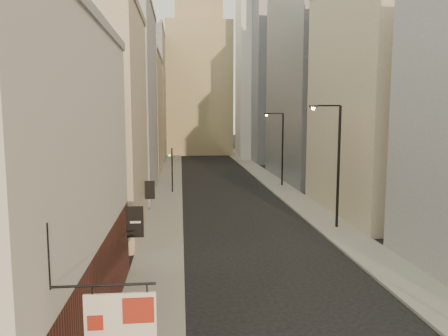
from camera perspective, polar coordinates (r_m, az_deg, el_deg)
The scene contains 15 objects.
sidewalk_left at distance 62.09m, azimuth -6.93°, elevation -0.97°, with size 3.00×140.00×0.15m, color gray.
sidewalk_right at distance 63.15m, azimuth 4.95°, elevation -0.81°, with size 3.00×140.00×0.15m, color gray.
near_building_left at distance 16.76m, azimuth -26.17°, elevation -2.76°, with size 8.30×23.04×12.30m.
left_bldg_beige at distance 33.20m, azimuth -17.76°, elevation 5.56°, with size 8.00×12.00×16.00m, color #9D937C.
left_bldg_grey at distance 48.98m, azimuth -13.93°, elevation 8.39°, with size 8.00×16.00×20.00m, color gray.
left_bldg_tan at distance 66.83m, azimuth -11.70°, elevation 6.75°, with size 8.00×18.00×17.00m, color tan.
left_bldg_wingrid at distance 86.81m, azimuth -10.38°, elevation 9.12°, with size 8.00×20.00×24.00m, color gray.
right_bldg_beige at distance 40.31m, azimuth 19.65°, elevation 8.53°, with size 8.00×16.00×20.00m, color #9D937C.
right_bldg_wingrid at distance 59.17m, azimuth 11.34°, elevation 11.10°, with size 8.00×20.00×26.00m, color gray.
highrise at distance 89.21m, azimuth 9.91°, elevation 17.91°, with size 21.00×23.00×51.20m.
clock_tower at distance 98.97m, azimuth -3.37°, elevation 12.22°, with size 14.00×14.00×44.90m.
white_tower at distance 86.39m, azimuth 4.54°, elevation 13.62°, with size 8.00×8.00×41.50m.
streetlamp_mid at distance 33.62m, azimuth 14.37°, elevation 1.15°, with size 2.45×0.29×9.35m.
streetlamp_far at distance 52.65m, azimuth 7.41°, elevation 3.03°, with size 2.26×0.82×8.83m.
traffic_light_left at distance 48.09m, azimuth -6.81°, elevation 0.80°, with size 0.53×0.39×5.00m.
Camera 1 is at (-5.11, -6.47, 8.66)m, focal length 35.00 mm.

